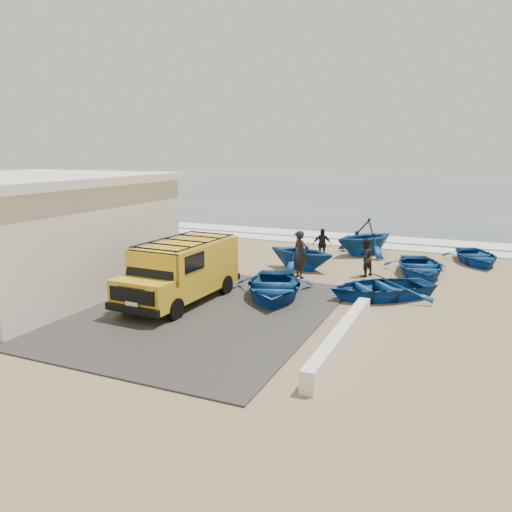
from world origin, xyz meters
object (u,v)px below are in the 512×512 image
(boat_mid_left, at_px, (301,251))
(fisherman_front, at_px, (300,254))
(parapet, at_px, (341,337))
(van, at_px, (182,269))
(boat_near_right, at_px, (380,287))
(fisherman_back, at_px, (322,244))
(building, at_px, (24,232))
(boat_near_left, at_px, (273,286))
(fisherman_middle, at_px, (365,257))
(boat_far_left, at_px, (365,237))
(boat_far_right, at_px, (476,256))
(boat_mid_right, at_px, (419,267))

(boat_mid_left, relative_size, fisherman_front, 1.57)
(parapet, distance_m, van, 6.43)
(fisherman_front, bearing_deg, van, 102.62)
(boat_near_right, distance_m, fisherman_back, 6.43)
(van, xyz_separation_m, boat_near_right, (6.24, 3.23, -0.76))
(building, relative_size, boat_near_left, 2.29)
(fisherman_front, distance_m, fisherman_middle, 2.75)
(parapet, bearing_deg, boat_near_right, 88.45)
(boat_mid_left, relative_size, fisherman_middle, 1.94)
(fisherman_back, bearing_deg, fisherman_middle, -69.50)
(boat_mid_left, xyz_separation_m, boat_far_left, (1.93, 4.34, 0.11))
(fisherman_back, bearing_deg, building, -161.37)
(fisherman_front, bearing_deg, fisherman_middle, -108.98)
(building, xyz_separation_m, boat_near_right, (12.64, 4.07, -1.76))
(boat_near_right, xyz_separation_m, boat_far_right, (3.10, 7.45, -0.04))
(boat_near_right, height_order, fisherman_front, fisherman_front)
(building, height_order, fisherman_front, building)
(van, relative_size, boat_near_left, 1.25)
(parapet, relative_size, boat_near_right, 1.55)
(building, relative_size, boat_near_right, 2.43)
(boat_far_left, height_order, fisherman_back, boat_far_left)
(van, xyz_separation_m, boat_near_left, (2.71, 1.76, -0.74))
(fisherman_front, bearing_deg, boat_far_right, -97.43)
(boat_near_left, bearing_deg, fisherman_back, 72.39)
(boat_mid_left, distance_m, fisherman_middle, 2.85)
(boat_near_right, relative_size, fisherman_back, 2.49)
(building, bearing_deg, van, 7.43)
(boat_mid_right, height_order, boat_far_right, boat_mid_right)
(boat_near_left, height_order, fisherman_middle, fisherman_middle)
(boat_far_right, height_order, fisherman_back, fisherman_back)
(boat_near_right, bearing_deg, boat_far_left, 158.05)
(van, height_order, fisherman_front, van)
(parapet, xyz_separation_m, van, (-6.10, 1.83, 0.89))
(parapet, bearing_deg, boat_far_right, 75.49)
(boat_mid_left, xyz_separation_m, fisherman_back, (0.33, 2.16, -0.04))
(van, relative_size, boat_far_right, 1.46)
(building, relative_size, fisherman_front, 4.74)
(boat_mid_left, xyz_separation_m, fisherman_front, (0.47, -1.46, 0.17))
(van, distance_m, boat_near_left, 3.32)
(boat_far_left, bearing_deg, parapet, -47.05)
(building, bearing_deg, fisherman_middle, 31.59)
(boat_mid_right, bearing_deg, boat_near_right, -117.98)
(boat_mid_right, bearing_deg, boat_far_right, 43.19)
(boat_near_right, bearing_deg, fisherman_front, -152.27)
(parapet, height_order, boat_near_right, boat_near_right)
(parapet, distance_m, boat_mid_right, 9.11)
(parapet, height_order, fisherman_front, fisherman_front)
(boat_near_right, bearing_deg, boat_far_right, 119.55)
(fisherman_middle, bearing_deg, boat_far_right, 167.96)
(van, xyz_separation_m, boat_mid_left, (2.20, 6.31, -0.34))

